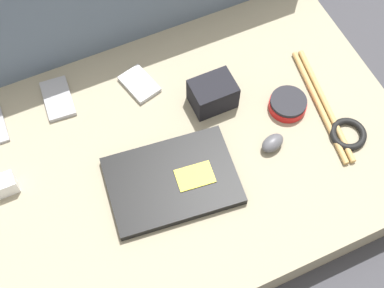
{
  "coord_description": "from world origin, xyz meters",
  "views": [
    {
      "loc": [
        -0.26,
        -0.57,
        1.31
      ],
      "look_at": [
        0.0,
        0.0,
        0.13
      ],
      "focal_mm": 50.0,
      "sensor_mm": 36.0,
      "label": 1
    }
  ],
  "objects_px": {
    "computer_mouse": "(273,143)",
    "phone_black": "(139,84)",
    "laptop": "(172,181)",
    "camera_pouch": "(213,94)",
    "speaker_puck": "(288,104)",
    "phone_small": "(58,99)",
    "charger_brick": "(4,185)"
  },
  "relations": [
    {
      "from": "speaker_puck",
      "to": "phone_black",
      "type": "xyz_separation_m",
      "value": [
        -0.33,
        0.22,
        -0.01
      ]
    },
    {
      "from": "computer_mouse",
      "to": "speaker_puck",
      "type": "height_order",
      "value": "computer_mouse"
    },
    {
      "from": "camera_pouch",
      "to": "charger_brick",
      "type": "relative_size",
      "value": 1.98
    },
    {
      "from": "computer_mouse",
      "to": "phone_black",
      "type": "distance_m",
      "value": 0.39
    },
    {
      "from": "camera_pouch",
      "to": "laptop",
      "type": "bearing_deg",
      "value": -137.87
    },
    {
      "from": "computer_mouse",
      "to": "phone_black",
      "type": "relative_size",
      "value": 0.61
    },
    {
      "from": "camera_pouch",
      "to": "computer_mouse",
      "type": "bearing_deg",
      "value": -66.23
    },
    {
      "from": "speaker_puck",
      "to": "phone_black",
      "type": "bearing_deg",
      "value": 145.6
    },
    {
      "from": "computer_mouse",
      "to": "phone_black",
      "type": "bearing_deg",
      "value": 111.64
    },
    {
      "from": "phone_black",
      "to": "phone_small",
      "type": "distance_m",
      "value": 0.22
    },
    {
      "from": "laptop",
      "to": "camera_pouch",
      "type": "distance_m",
      "value": 0.26
    },
    {
      "from": "camera_pouch",
      "to": "phone_small",
      "type": "bearing_deg",
      "value": 154.67
    },
    {
      "from": "laptop",
      "to": "computer_mouse",
      "type": "height_order",
      "value": "computer_mouse"
    },
    {
      "from": "camera_pouch",
      "to": "charger_brick",
      "type": "height_order",
      "value": "camera_pouch"
    },
    {
      "from": "phone_small",
      "to": "charger_brick",
      "type": "relative_size",
      "value": 2.29
    },
    {
      "from": "charger_brick",
      "to": "phone_small",
      "type": "bearing_deg",
      "value": 45.59
    },
    {
      "from": "laptop",
      "to": "speaker_puck",
      "type": "height_order",
      "value": "speaker_puck"
    },
    {
      "from": "computer_mouse",
      "to": "camera_pouch",
      "type": "relative_size",
      "value": 0.64
    },
    {
      "from": "charger_brick",
      "to": "camera_pouch",
      "type": "bearing_deg",
      "value": 2.04
    },
    {
      "from": "laptop",
      "to": "speaker_puck",
      "type": "bearing_deg",
      "value": 18.45
    },
    {
      "from": "computer_mouse",
      "to": "phone_black",
      "type": "height_order",
      "value": "computer_mouse"
    },
    {
      "from": "computer_mouse",
      "to": "charger_brick",
      "type": "height_order",
      "value": "charger_brick"
    },
    {
      "from": "phone_black",
      "to": "speaker_puck",
      "type": "bearing_deg",
      "value": -49.19
    },
    {
      "from": "phone_black",
      "to": "camera_pouch",
      "type": "xyz_separation_m",
      "value": [
        0.16,
        -0.13,
        0.03
      ]
    },
    {
      "from": "laptop",
      "to": "camera_pouch",
      "type": "bearing_deg",
      "value": 48.92
    },
    {
      "from": "phone_small",
      "to": "laptop",
      "type": "bearing_deg",
      "value": -57.77
    },
    {
      "from": "laptop",
      "to": "computer_mouse",
      "type": "bearing_deg",
      "value": 4.34
    },
    {
      "from": "laptop",
      "to": "phone_small",
      "type": "distance_m",
      "value": 0.39
    },
    {
      "from": "camera_pouch",
      "to": "speaker_puck",
      "type": "bearing_deg",
      "value": -29.18
    },
    {
      "from": "computer_mouse",
      "to": "charger_brick",
      "type": "bearing_deg",
      "value": 150.21
    },
    {
      "from": "speaker_puck",
      "to": "phone_black",
      "type": "height_order",
      "value": "speaker_puck"
    },
    {
      "from": "phone_black",
      "to": "laptop",
      "type": "bearing_deg",
      "value": -110.99
    }
  ]
}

